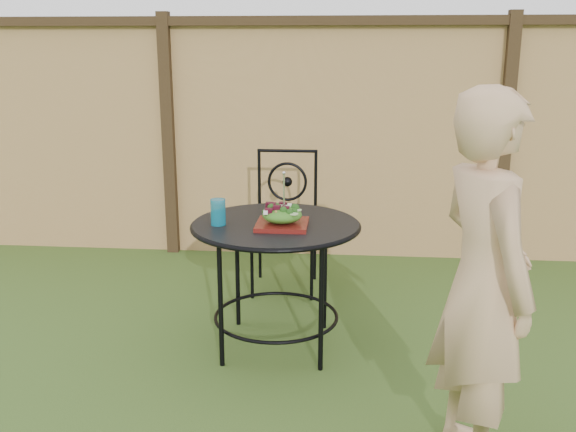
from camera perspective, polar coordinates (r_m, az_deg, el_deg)
The scene contains 9 objects.
ground at distance 3.26m, azimuth 2.74°, elevation -15.50°, with size 60.00×60.00×0.00m, color #2B4315.
fence at distance 5.06m, azimuth 4.01°, elevation 6.90°, with size 8.00×0.12×1.90m.
patio_table at distance 3.50m, azimuth -1.09°, elevation -2.79°, with size 0.92×0.92×0.72m.
patio_chair at distance 4.43m, azimuth -0.24°, elevation -0.08°, with size 0.46×0.46×0.95m.
diner at distance 2.59m, azimuth 16.96°, elevation -5.87°, with size 0.55×0.36×1.52m, color tan.
salad_plate at distance 3.39m, azimuth -0.52°, elevation -0.76°, with size 0.27×0.27×0.02m, color #45090E.
salad at distance 3.37m, azimuth -0.52°, elevation 0.09°, with size 0.21×0.21×0.08m, color #235614.
fork at distance 3.34m, azimuth -0.36°, elevation 2.24°, with size 0.01×0.01×0.18m, color silver.
drinking_glass at distance 3.43m, azimuth -6.23°, elevation 0.35°, with size 0.08×0.08×0.14m, color #0C6F8C.
Camera 1 is at (0.11, -2.81, 1.65)m, focal length 40.00 mm.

